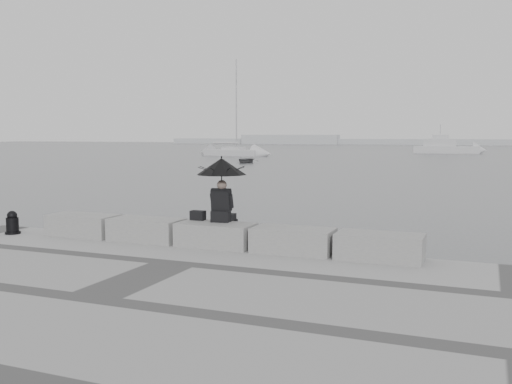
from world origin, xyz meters
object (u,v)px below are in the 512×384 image
at_px(sailboat_left, 233,152).
at_px(dinghy, 246,160).
at_px(seated_person, 221,176).
at_px(mooring_bollard, 12,224).
at_px(motor_cruiser, 446,147).

height_order(sailboat_left, dinghy, sailboat_left).
xyz_separation_m(seated_person, mooring_bollard, (-5.14, -0.67, -1.25)).
distance_m(sailboat_left, motor_cruiser, 33.82).
distance_m(mooring_bollard, dinghy, 44.73).
xyz_separation_m(sailboat_left, dinghy, (9.13, -17.18, -0.24)).
bearing_deg(dinghy, sailboat_left, 111.81).
bearing_deg(mooring_bollard, seated_person, 7.43).
relative_size(seated_person, mooring_bollard, 2.49).
height_order(seated_person, motor_cruiser, motor_cruiser).
distance_m(mooring_bollard, motor_cruiser, 81.91).
relative_size(motor_cruiser, dinghy, 2.93).
xyz_separation_m(motor_cruiser, dinghy, (-16.87, -38.81, -0.62)).
height_order(seated_person, sailboat_left, sailboat_left).
bearing_deg(dinghy, seated_person, -73.69).
bearing_deg(dinghy, motor_cruiser, 60.33).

